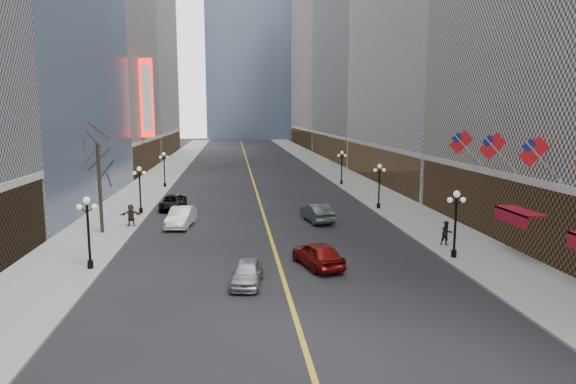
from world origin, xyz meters
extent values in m
cube|color=gray|center=(14.00, 70.00, 0.07)|extent=(6.00, 230.00, 0.15)
cube|color=gray|center=(-14.00, 70.00, 0.07)|extent=(6.00, 230.00, 0.15)
cube|color=gold|center=(0.00, 80.00, 0.01)|extent=(0.25, 200.00, 0.02)
cube|color=#4E4134|center=(18.40, 29.00, 2.60)|extent=(2.80, 41.00, 5.00)
cube|color=#4E4134|center=(18.40, 68.00, 2.60)|extent=(2.80, 35.00, 5.00)
cube|color=gray|center=(30.00, 106.00, 24.00)|extent=(26.00, 40.00, 48.00)
cube|color=#4E4134|center=(18.40, 106.00, 2.60)|extent=(2.80, 39.00, 5.00)
cube|color=#B1A493|center=(30.00, 149.00, 31.00)|extent=(26.00, 46.00, 62.00)
cube|color=#4E4134|center=(18.40, 149.00, 2.60)|extent=(2.80, 45.00, 5.00)
cube|color=#B1A493|center=(-30.00, 87.00, 25.00)|extent=(26.00, 30.00, 50.00)
cube|color=#4E4134|center=(-18.40, 87.00, 2.60)|extent=(2.80, 29.00, 5.00)
cube|color=#4E4134|center=(-18.40, 121.00, 2.60)|extent=(2.80, 37.00, 5.00)
cylinder|color=black|center=(11.80, 30.00, 0.40)|extent=(0.36, 0.36, 0.50)
cylinder|color=black|center=(11.80, 30.00, 2.15)|extent=(0.16, 0.16, 4.00)
sphere|color=white|center=(11.80, 30.00, 4.45)|extent=(0.44, 0.44, 0.44)
sphere|color=white|center=(11.35, 30.00, 4.05)|extent=(0.36, 0.36, 0.36)
sphere|color=white|center=(12.25, 30.00, 4.05)|extent=(0.36, 0.36, 0.36)
cylinder|color=black|center=(11.80, 48.00, 0.40)|extent=(0.36, 0.36, 0.50)
cylinder|color=black|center=(11.80, 48.00, 2.15)|extent=(0.16, 0.16, 4.00)
sphere|color=white|center=(11.80, 48.00, 4.45)|extent=(0.44, 0.44, 0.44)
sphere|color=white|center=(11.35, 48.00, 4.05)|extent=(0.36, 0.36, 0.36)
sphere|color=white|center=(12.25, 48.00, 4.05)|extent=(0.36, 0.36, 0.36)
cylinder|color=black|center=(11.80, 66.00, 0.40)|extent=(0.36, 0.36, 0.50)
cylinder|color=black|center=(11.80, 66.00, 2.15)|extent=(0.16, 0.16, 4.00)
sphere|color=white|center=(11.80, 66.00, 4.45)|extent=(0.44, 0.44, 0.44)
sphere|color=white|center=(11.35, 66.00, 4.05)|extent=(0.36, 0.36, 0.36)
sphere|color=white|center=(12.25, 66.00, 4.05)|extent=(0.36, 0.36, 0.36)
cylinder|color=black|center=(-11.80, 30.00, 0.40)|extent=(0.36, 0.36, 0.50)
cylinder|color=black|center=(-11.80, 30.00, 2.15)|extent=(0.16, 0.16, 4.00)
sphere|color=white|center=(-11.80, 30.00, 4.45)|extent=(0.44, 0.44, 0.44)
sphere|color=white|center=(-12.25, 30.00, 4.05)|extent=(0.36, 0.36, 0.36)
sphere|color=white|center=(-11.35, 30.00, 4.05)|extent=(0.36, 0.36, 0.36)
cylinder|color=black|center=(-11.80, 48.00, 0.40)|extent=(0.36, 0.36, 0.50)
cylinder|color=black|center=(-11.80, 48.00, 2.15)|extent=(0.16, 0.16, 4.00)
sphere|color=white|center=(-11.80, 48.00, 4.45)|extent=(0.44, 0.44, 0.44)
sphere|color=white|center=(-12.25, 48.00, 4.05)|extent=(0.36, 0.36, 0.36)
sphere|color=white|center=(-11.35, 48.00, 4.05)|extent=(0.36, 0.36, 0.36)
cylinder|color=black|center=(-11.80, 66.00, 0.40)|extent=(0.36, 0.36, 0.50)
cylinder|color=black|center=(-11.80, 66.00, 2.15)|extent=(0.16, 0.16, 4.00)
sphere|color=white|center=(-11.80, 66.00, 4.45)|extent=(0.44, 0.44, 0.44)
sphere|color=white|center=(-12.25, 66.00, 4.05)|extent=(0.36, 0.36, 0.36)
sphere|color=white|center=(-11.35, 66.00, 4.05)|extent=(0.36, 0.36, 0.36)
cylinder|color=#B2B2B7|center=(15.80, 27.00, 6.80)|extent=(2.49, 0.12, 2.49)
cube|color=red|center=(15.15, 27.00, 7.45)|extent=(1.94, 0.04, 1.94)
cube|color=navy|center=(14.80, 27.00, 7.80)|extent=(0.88, 0.06, 0.88)
cylinder|color=#B2B2B7|center=(15.80, 32.00, 6.80)|extent=(2.49, 0.12, 2.49)
cube|color=red|center=(15.15, 32.00, 7.45)|extent=(1.94, 0.04, 1.94)
cube|color=navy|center=(14.80, 32.00, 7.80)|extent=(0.88, 0.06, 0.88)
cylinder|color=#B2B2B7|center=(15.80, 37.00, 6.80)|extent=(2.49, 0.12, 2.49)
cube|color=red|center=(15.15, 37.00, 7.45)|extent=(1.94, 0.04, 1.94)
cube|color=navy|center=(14.80, 37.00, 7.80)|extent=(0.88, 0.06, 0.88)
cube|color=maroon|center=(16.30, 30.00, 3.20)|extent=(1.40, 4.00, 0.15)
cube|color=maroon|center=(15.65, 30.00, 2.80)|extent=(0.10, 4.00, 0.90)
cube|color=red|center=(-15.90, 80.00, 12.00)|extent=(2.00, 0.50, 12.00)
cube|color=white|center=(-15.85, 80.00, 12.00)|extent=(1.40, 0.55, 10.00)
cylinder|color=#2D231C|center=(-13.50, 40.00, 3.75)|extent=(0.28, 0.28, 7.20)
imported|color=#9FA2A6|center=(-2.16, 26.31, 0.70)|extent=(2.21, 4.30, 1.40)
imported|color=silver|center=(-7.39, 42.15, 0.84)|extent=(2.42, 5.30, 1.69)
imported|color=black|center=(-9.00, 50.39, 0.72)|extent=(2.43, 5.21, 1.44)
imported|color=maroon|center=(2.42, 29.30, 0.83)|extent=(3.19, 5.22, 1.66)
imported|color=#444A4B|center=(4.62, 42.95, 0.83)|extent=(2.52, 5.25, 1.66)
imported|color=black|center=(12.56, 33.03, 1.05)|extent=(0.90, 0.52, 1.80)
imported|color=#2E231A|center=(-11.60, 42.12, 1.10)|extent=(1.77, 0.52, 1.91)
camera|label=1|loc=(-2.86, -2.00, 9.73)|focal=32.00mm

